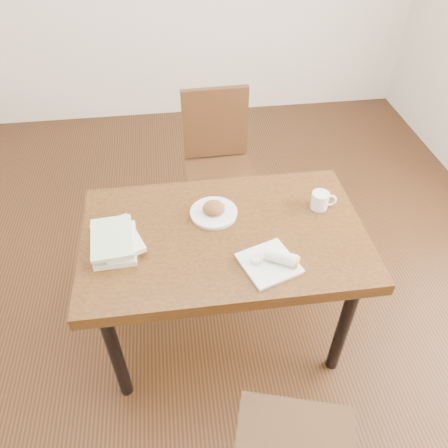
{
  "coord_description": "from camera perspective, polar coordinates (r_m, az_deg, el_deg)",
  "views": [
    {
      "loc": [
        -0.19,
        -1.37,
        2.09
      ],
      "look_at": [
        0.0,
        0.0,
        0.8
      ],
      "focal_mm": 35.0,
      "sensor_mm": 36.0,
      "label": 1
    }
  ],
  "objects": [
    {
      "name": "chair_far",
      "position": [
        2.73,
        -0.77,
        8.63
      ],
      "size": [
        0.43,
        0.43,
        0.95
      ],
      "color": "#4D2D16",
      "rests_on": "ground"
    },
    {
      "name": "book_stack",
      "position": [
        1.9,
        -14.04,
        -2.14
      ],
      "size": [
        0.25,
        0.29,
        0.07
      ],
      "color": "white",
      "rests_on": "table"
    },
    {
      "name": "table",
      "position": [
        1.98,
        0.0,
        -2.85
      ],
      "size": [
        1.25,
        0.77,
        0.75
      ],
      "color": "brown",
      "rests_on": "ground"
    },
    {
      "name": "ground",
      "position": [
        2.51,
        0.0,
        -13.6
      ],
      "size": [
        4.0,
        5.0,
        0.01
      ],
      "primitive_type": "cube",
      "color": "#472814",
      "rests_on": "ground"
    },
    {
      "name": "coffee_mug",
      "position": [
        2.07,
        12.52,
        3.08
      ],
      "size": [
        0.12,
        0.08,
        0.08
      ],
      "color": "white",
      "rests_on": "table"
    },
    {
      "name": "plate_burrito",
      "position": [
        1.79,
        6.38,
        -4.88
      ],
      "size": [
        0.27,
        0.27,
        0.07
      ],
      "color": "white",
      "rests_on": "table"
    },
    {
      "name": "room_walls",
      "position": [
        1.46,
        0.0,
        24.72
      ],
      "size": [
        4.02,
        5.02,
        2.8
      ],
      "color": "white",
      "rests_on": "ground"
    },
    {
      "name": "plate_scone",
      "position": [
        2.0,
        -1.35,
        1.7
      ],
      "size": [
        0.22,
        0.22,
        0.07
      ],
      "color": "white",
      "rests_on": "table"
    }
  ]
}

